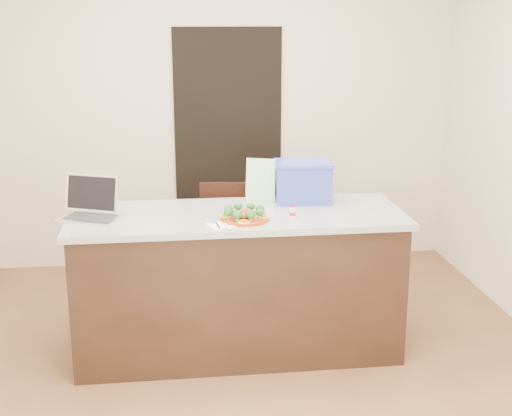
{
  "coord_description": "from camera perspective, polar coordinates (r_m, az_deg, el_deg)",
  "views": [
    {
      "loc": [
        -0.41,
        -3.95,
        2.12
      ],
      "look_at": [
        0.11,
        0.2,
        0.96
      ],
      "focal_mm": 50.0,
      "sensor_mm": 36.0,
      "label": 1
    }
  ],
  "objects": [
    {
      "name": "laptop",
      "position": [
        4.4,
        -13.06,
        0.17
      ],
      "size": [
        0.42,
        0.4,
        0.25
      ],
      "rotation": [
        0.0,
        0.0,
        -0.4
      ],
      "color": "silver",
      "rests_on": "island"
    },
    {
      "name": "ground",
      "position": [
        4.5,
        -1.13,
        -12.62
      ],
      "size": [
        4.0,
        4.0,
        0.0
      ],
      "primitive_type": "plane",
      "color": "brown",
      "rests_on": "ground"
    },
    {
      "name": "doorway",
      "position": [
        6.05,
        -2.23,
        4.81
      ],
      "size": [
        0.9,
        0.02,
        2.0
      ],
      "primitive_type": "cube",
      "color": "black",
      "rests_on": "ground"
    },
    {
      "name": "napkin",
      "position": [
        4.13,
        -2.83,
        -1.38
      ],
      "size": [
        0.18,
        0.18,
        0.01
      ],
      "primitive_type": "cube",
      "rotation": [
        0.0,
        0.0,
        0.33
      ],
      "color": "white",
      "rests_on": "island"
    },
    {
      "name": "fork",
      "position": [
        4.13,
        -3.11,
        -1.29
      ],
      "size": [
        0.03,
        0.14,
        0.0
      ],
      "rotation": [
        0.0,
        0.0,
        0.12
      ],
      "color": "silver",
      "rests_on": "napkin"
    },
    {
      "name": "leaflet",
      "position": [
        4.65,
        0.36,
        2.28
      ],
      "size": [
        0.2,
        0.1,
        0.27
      ],
      "primitive_type": "cube",
      "rotation": [
        -0.14,
        0.0,
        -0.34
      ],
      "color": "white",
      "rests_on": "island"
    },
    {
      "name": "broccoli",
      "position": [
        4.22,
        -0.95,
        -0.2
      ],
      "size": [
        0.25,
        0.25,
        0.04
      ],
      "color": "#134917",
      "rests_on": "plate"
    },
    {
      "name": "room_shell",
      "position": [
        4.0,
        -1.25,
        8.3
      ],
      "size": [
        4.0,
        4.0,
        4.0
      ],
      "color": "white",
      "rests_on": "ground"
    },
    {
      "name": "meatballs",
      "position": [
        4.22,
        -0.91,
        -0.46
      ],
      "size": [
        0.12,
        0.12,
        0.04
      ],
      "color": "brown",
      "rests_on": "plate"
    },
    {
      "name": "chair",
      "position": [
        5.36,
        -2.33,
        -2.13
      ],
      "size": [
        0.43,
        0.43,
        0.88
      ],
      "rotation": [
        0.0,
        0.0,
        -0.12
      ],
      "color": "black",
      "rests_on": "ground"
    },
    {
      "name": "pepper_rings",
      "position": [
        4.23,
        -0.94,
        -0.67
      ],
      "size": [
        0.3,
        0.3,
        0.01
      ],
      "color": "yellow",
      "rests_on": "plate"
    },
    {
      "name": "yogurt_bottle",
      "position": [
        4.28,
        2.95,
        -0.37
      ],
      "size": [
        0.04,
        0.04,
        0.08
      ],
      "rotation": [
        0.0,
        0.0,
        -0.31
      ],
      "color": "silver",
      "rests_on": "island"
    },
    {
      "name": "knife",
      "position": [
        4.11,
        -2.39,
        -1.35
      ],
      "size": [
        0.05,
        0.22,
        0.01
      ],
      "rotation": [
        0.0,
        0.0,
        0.23
      ],
      "color": "white",
      "rests_on": "napkin"
    },
    {
      "name": "blue_box",
      "position": [
        4.63,
        3.8,
        2.13
      ],
      "size": [
        0.39,
        0.29,
        0.27
      ],
      "rotation": [
        0.0,
        0.0,
        -0.07
      ],
      "color": "#2D3CA4",
      "rests_on": "island"
    },
    {
      "name": "plate",
      "position": [
        4.24,
        -0.94,
        -0.81
      ],
      "size": [
        0.3,
        0.3,
        0.02
      ],
      "rotation": [
        0.0,
        0.0,
        -0.08
      ],
      "color": "maroon",
      "rests_on": "island"
    },
    {
      "name": "island",
      "position": [
        4.53,
        -1.5,
        -5.98
      ],
      "size": [
        2.06,
        0.76,
        0.92
      ],
      "color": "black",
      "rests_on": "ground"
    }
  ]
}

